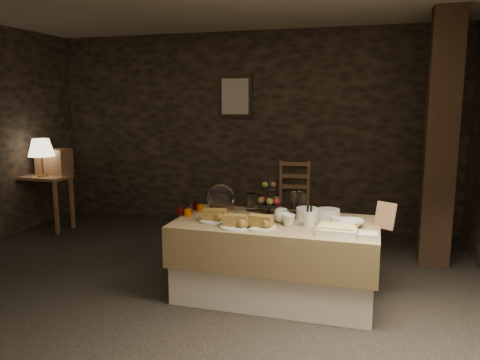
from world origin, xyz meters
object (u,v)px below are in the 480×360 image
(wine_rack, at_px, (54,161))
(chair, at_px, (294,201))
(buffet_table, at_px, (276,253))
(timber_column, at_px, (441,140))
(fruit_stand, at_px, (269,199))
(console_table, at_px, (43,186))
(table_lamp, at_px, (41,148))

(wine_rack, distance_m, chair, 3.25)
(buffet_table, height_order, timber_column, timber_column)
(wine_rack, height_order, fruit_stand, wine_rack)
(wine_rack, distance_m, fruit_stand, 3.44)
(buffet_table, distance_m, fruit_stand, 0.50)
(buffet_table, distance_m, console_table, 3.63)
(timber_column, bearing_deg, fruit_stand, -145.48)
(wine_rack, bearing_deg, chair, 12.35)
(table_lamp, relative_size, chair, 0.70)
(table_lamp, xyz_separation_m, wine_rack, (0.00, 0.23, -0.20))
(console_table, height_order, wine_rack, wine_rack)
(buffet_table, bearing_deg, table_lamp, 159.91)
(console_table, bearing_deg, wine_rack, 74.48)
(buffet_table, relative_size, wine_rack, 4.07)
(buffet_table, xyz_separation_m, wine_rack, (-3.35, 1.45, 0.50))
(chair, relative_size, fruit_stand, 2.16)
(console_table, distance_m, fruit_stand, 3.44)
(table_lamp, distance_m, wine_rack, 0.31)
(buffet_table, bearing_deg, chair, 95.46)
(table_lamp, distance_m, fruit_stand, 3.38)
(table_lamp, bearing_deg, chair, 16.28)
(chair, xyz_separation_m, fruit_stand, (0.08, -1.88, 0.40))
(wine_rack, xyz_separation_m, timber_column, (4.76, -0.14, 0.41))
(console_table, distance_m, wine_rack, 0.35)
(buffet_table, xyz_separation_m, console_table, (-3.40, 1.27, 0.20))
(table_lamp, height_order, timber_column, timber_column)
(buffet_table, relative_size, fruit_stand, 5.20)
(wine_rack, relative_size, timber_column, 0.16)
(fruit_stand, bearing_deg, wine_rack, 159.65)
(chair, bearing_deg, console_table, -171.79)
(wine_rack, height_order, timber_column, timber_column)
(buffet_table, xyz_separation_m, table_lamp, (-3.35, 1.22, 0.70))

